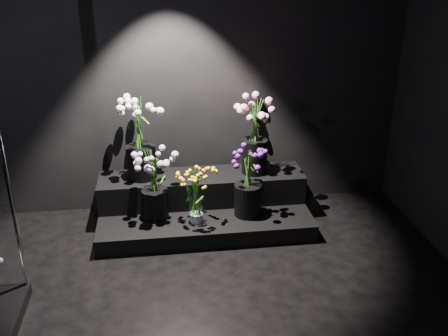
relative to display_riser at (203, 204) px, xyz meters
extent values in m
plane|color=black|center=(0.00, 0.39, 1.22)|extent=(4.00, 0.00, 4.00)
cube|color=black|center=(0.00, -0.10, -0.10)|extent=(1.97, 0.87, 0.16)
cube|color=black|center=(0.00, 0.12, 0.12)|extent=(1.97, 0.44, 0.27)
cylinder|color=white|center=(-0.09, -0.29, 0.10)|extent=(0.13, 0.13, 0.24)
cylinder|color=black|center=(-0.45, -0.17, 0.12)|extent=(0.24, 0.24, 0.28)
cylinder|color=black|center=(0.39, -0.22, 0.13)|extent=(0.25, 0.25, 0.30)
cylinder|color=black|center=(-0.56, 0.13, 0.41)|extent=(0.27, 0.27, 0.32)
cylinder|color=black|center=(0.51, 0.11, 0.42)|extent=(0.24, 0.24, 0.34)
camera|label=1|loc=(-0.36, -4.24, 2.26)|focal=40.00mm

